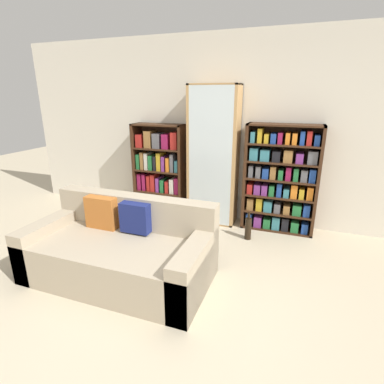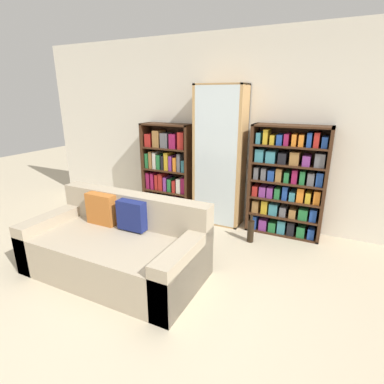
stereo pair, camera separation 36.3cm
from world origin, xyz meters
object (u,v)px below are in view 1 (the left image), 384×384
(couch, at_px, (121,251))
(wine_bottle, at_px, (248,228))
(display_cabinet, at_px, (214,157))
(bookshelf_left, at_px, (160,172))
(bookshelf_right, at_px, (280,181))

(couch, bearing_deg, wine_bottle, 49.48)
(couch, xyz_separation_m, display_cabinet, (0.49, 1.78, 0.71))
(bookshelf_left, height_order, bookshelf_right, bookshelf_right)
(couch, relative_size, bookshelf_right, 1.27)
(bookshelf_left, relative_size, display_cabinet, 0.72)
(wine_bottle, bearing_deg, couch, -130.52)
(bookshelf_left, bearing_deg, bookshelf_right, 0.01)
(display_cabinet, relative_size, wine_bottle, 5.25)
(couch, distance_m, bookshelf_right, 2.36)
(bookshelf_left, height_order, wine_bottle, bookshelf_left)
(couch, bearing_deg, bookshelf_left, 102.44)
(bookshelf_left, xyz_separation_m, display_cabinet, (0.89, -0.02, 0.31))
(display_cabinet, height_order, bookshelf_right, display_cabinet)
(display_cabinet, xyz_separation_m, bookshelf_right, (0.97, 0.02, -0.27))
(bookshelf_left, distance_m, bookshelf_right, 1.86)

